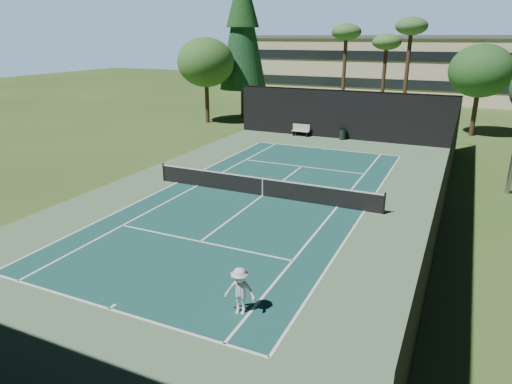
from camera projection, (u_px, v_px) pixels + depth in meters
ground at (262, 196)px, 24.57m from camera, size 160.00×160.00×0.00m
apron_slab at (262, 196)px, 24.57m from camera, size 18.00×32.00×0.01m
court_surface at (262, 196)px, 24.56m from camera, size 10.97×23.77×0.01m
court_lines at (262, 196)px, 24.56m from camera, size 11.07×23.87×0.01m
tennis_net at (263, 186)px, 24.39m from camera, size 12.90×0.10×1.10m
fence at (263, 160)px, 23.97m from camera, size 18.04×32.05×4.03m
player at (240, 291)px, 13.92m from camera, size 1.08×0.71×1.56m
tennis_ball_b at (264, 185)px, 26.22m from camera, size 0.07×0.07×0.07m
tennis_ball_c at (306, 173)px, 28.53m from camera, size 0.07×0.07×0.07m
tennis_ball_d at (175, 171)px, 29.05m from camera, size 0.08×0.08×0.08m
park_bench at (301, 130)px, 39.14m from camera, size 1.50×0.45×1.02m
trash_bin at (342, 134)px, 37.76m from camera, size 0.56×0.56×0.95m
pine_tree at (243, 21)px, 45.13m from camera, size 4.80×4.80×15.00m
palm_a at (346, 36)px, 43.33m from camera, size 2.80×2.80×9.32m
palm_b at (387, 45)px, 43.93m from camera, size 2.80×2.80×8.42m
palm_c at (411, 31)px, 39.96m from camera, size 2.80×2.80×9.77m
decid_tree_a at (481, 71)px, 37.75m from camera, size 5.12×5.12×7.62m
decid_tree_c at (206, 63)px, 43.71m from camera, size 5.44×5.44×8.09m
campus_building at (398, 67)px, 62.71m from camera, size 40.50×12.50×8.30m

